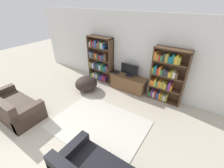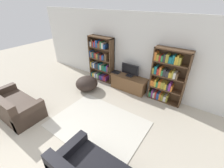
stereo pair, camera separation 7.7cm
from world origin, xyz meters
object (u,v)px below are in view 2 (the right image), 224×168
(tv_stand, at_px, (128,83))
(laptop, at_px, (116,72))
(couch_left_sectional, at_px, (14,106))
(bookshelf_left, at_px, (101,60))
(beanbag_ottoman, at_px, (87,83))
(bookshelf_right, at_px, (167,77))
(television, at_px, (130,70))

(tv_stand, relative_size, laptop, 4.44)
(tv_stand, distance_m, couch_left_sectional, 3.64)
(bookshelf_left, bearing_deg, couch_left_sectional, -102.57)
(bookshelf_left, xyz_separation_m, tv_stand, (1.32, -0.11, -0.57))
(beanbag_ottoman, bearing_deg, bookshelf_right, 21.21)
(television, height_order, laptop, television)
(bookshelf_right, relative_size, couch_left_sectional, 1.02)
(tv_stand, bearing_deg, beanbag_ottoman, -145.54)
(laptop, relative_size, beanbag_ottoman, 0.39)
(couch_left_sectional, distance_m, beanbag_ottoman, 2.31)
(television, height_order, beanbag_ottoman, television)
(bookshelf_right, bearing_deg, bookshelf_left, -179.95)
(bookshelf_right, height_order, couch_left_sectional, bookshelf_right)
(bookshelf_left, height_order, couch_left_sectional, bookshelf_left)
(bookshelf_left, distance_m, beanbag_ottoman, 1.13)
(bookshelf_left, height_order, bookshelf_right, same)
(television, bearing_deg, beanbag_ottoman, -144.05)
(bookshelf_right, xyz_separation_m, laptop, (-1.78, -0.09, -0.31))
(bookshelf_right, height_order, television, bookshelf_right)
(tv_stand, relative_size, couch_left_sectional, 0.79)
(bookshelf_left, distance_m, couch_left_sectional, 3.26)
(couch_left_sectional, bearing_deg, bookshelf_left, 77.43)
(bookshelf_left, xyz_separation_m, television, (1.32, -0.06, -0.07))
(tv_stand, xyz_separation_m, laptop, (-0.55, 0.02, 0.28))
(beanbag_ottoman, bearing_deg, bookshelf_left, 94.79)
(tv_stand, distance_m, beanbag_ottoman, 1.51)
(couch_left_sectional, bearing_deg, bookshelf_right, 43.92)
(tv_stand, bearing_deg, bookshelf_left, 175.45)
(couch_left_sectional, bearing_deg, laptop, 64.27)
(television, relative_size, couch_left_sectional, 0.38)
(bookshelf_right, bearing_deg, beanbag_ottoman, -158.79)
(bookshelf_left, bearing_deg, beanbag_ottoman, -85.21)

